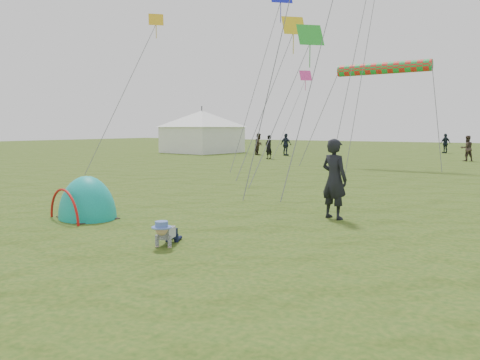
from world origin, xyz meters
The scene contains 15 objects.
ground centered at (0.00, 0.00, 0.00)m, with size 140.00×140.00×0.00m, color #214512.
crawling_toddler centered at (0.39, -0.03, 0.26)m, with size 0.47×0.67×0.51m, color black, non-canonical shape.
popup_tent centered at (-3.04, 0.93, 0.00)m, with size 1.59×1.31×2.06m, color #0F8682.
standing_adult centered at (1.98, 4.16, 0.97)m, with size 0.70×0.46×1.93m, color black.
event_marquee centered at (-19.71, 26.64, 2.00)m, with size 5.81×5.81×3.99m, color white, non-canonical shape.
crowd_person_1 centered at (-13.49, 26.19, 0.88)m, with size 0.86×0.67×1.76m, color #30261D.
crowd_person_2 centered at (-11.23, 26.59, 0.88)m, with size 1.03×0.43×1.76m, color #1E2635.
crowd_person_6 centered at (-10.39, 22.40, 0.84)m, with size 0.61×0.40×1.69m, color black.
crowd_person_8 centered at (-1.38, 37.59, 0.85)m, with size 1.00×0.42×1.70m, color black.
crowd_person_13 centered at (1.68, 27.61, 0.84)m, with size 0.82×0.64×1.69m, color #3E312B.
rainbow_tube_kite centered at (-1.73, 20.02, 5.47)m, with size 0.64×0.64×5.13m, color red.
diamond_kite_2 centered at (-4.49, 14.53, 7.13)m, with size 1.09×1.09×0.00m, color yellow.
diamond_kite_8 centered at (-11.90, 12.80, 8.01)m, with size 0.79×0.79×0.00m, color yellow.
diamond_kite_9 centered at (-2.82, 12.89, 6.25)m, with size 1.13×1.13×0.00m, color green.
diamond_kite_11 centered at (-9.53, 26.43, 6.14)m, with size 0.91×0.91×0.00m, color #EF3A98.
Camera 1 is at (6.25, -6.36, 2.18)m, focal length 35.00 mm.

